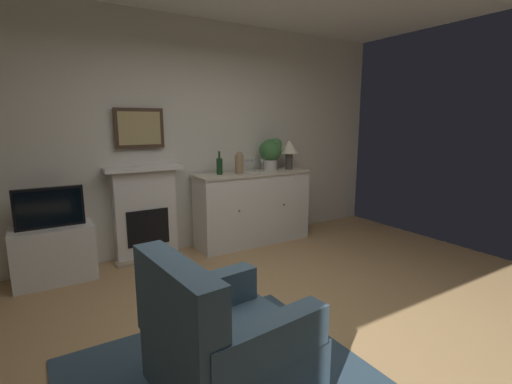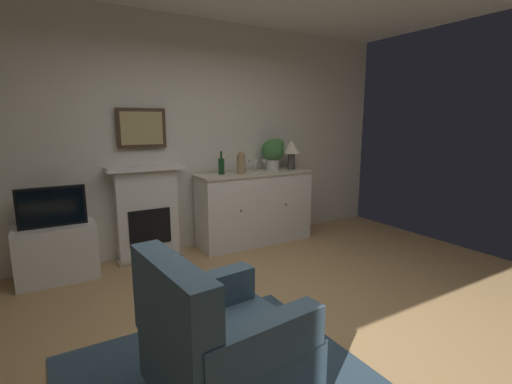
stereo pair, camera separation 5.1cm
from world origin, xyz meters
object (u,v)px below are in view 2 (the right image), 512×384
object	(u,v)px
sideboard_cabinet	(255,208)
table_lamp	(292,149)
fireplace_unit	(147,212)
wine_glass_center	(256,162)
wine_bottle	(221,166)
wine_glass_left	(250,163)
framed_picture	(142,128)
wine_glass_right	(264,162)
tv_set	(52,207)
potted_plant_small	(273,151)
tv_cabinet	(57,253)
vase_decorative	(241,163)
armchair	(219,342)

from	to	relation	value
sideboard_cabinet	table_lamp	size ratio (longest dim) A/B	3.91
fireplace_unit	wine_glass_center	size ratio (longest dim) A/B	6.67
sideboard_cabinet	table_lamp	bearing A→B (deg)	0.00
fireplace_unit	wine_bottle	size ratio (longest dim) A/B	3.79
wine_glass_left	framed_picture	bearing A→B (deg)	170.03
wine_bottle	wine_glass_right	distance (m)	0.61
framed_picture	wine_bottle	size ratio (longest dim) A/B	1.90
tv_set	potted_plant_small	distance (m)	2.69
tv_cabinet	potted_plant_small	xyz separation A→B (m)	(2.66, 0.03, 0.92)
wine_glass_left	vase_decorative	world-z (taller)	vase_decorative
fireplace_unit	sideboard_cabinet	bearing A→B (deg)	-7.39
sideboard_cabinet	wine_bottle	bearing A→B (deg)	174.60
sideboard_cabinet	potted_plant_small	world-z (taller)	potted_plant_small
fireplace_unit	framed_picture	distance (m)	0.98
fireplace_unit	tv_set	xyz separation A→B (m)	(-0.97, -0.19, 0.22)
fireplace_unit	wine_glass_center	distance (m)	1.50
tv_set	table_lamp	bearing A→B (deg)	0.16
fireplace_unit	wine_glass_right	bearing A→B (deg)	-6.82
fireplace_unit	table_lamp	size ratio (longest dim) A/B	2.75
table_lamp	wine_bottle	world-z (taller)	table_lamp
sideboard_cabinet	vase_decorative	bearing A→B (deg)	-167.73
table_lamp	wine_glass_center	size ratio (longest dim) A/B	2.42
framed_picture	wine_glass_left	xyz separation A→B (m)	(1.29, -0.23, -0.45)
armchair	framed_picture	bearing A→B (deg)	84.03
framed_picture	wine_glass_right	distance (m)	1.59
wine_glass_left	wine_bottle	bearing A→B (deg)	172.91
wine_bottle	wine_glass_left	world-z (taller)	wine_bottle
table_lamp	potted_plant_small	distance (m)	0.27
framed_picture	potted_plant_small	distance (m)	1.72
wine_glass_left	wine_glass_right	xyz separation A→B (m)	(0.22, 0.00, 0.00)
wine_glass_left	tv_cabinet	bearing A→B (deg)	179.51
fireplace_unit	armchair	world-z (taller)	fireplace_unit
wine_glass_right	table_lamp	bearing A→B (deg)	0.44
framed_picture	potted_plant_small	bearing A→B (deg)	-6.01
wine_glass_center	sideboard_cabinet	bearing A→B (deg)	-131.58
tv_cabinet	armchair	distance (m)	2.50
table_lamp	tv_set	world-z (taller)	table_lamp
sideboard_cabinet	potted_plant_small	size ratio (longest dim) A/B	3.63
fireplace_unit	wine_glass_right	distance (m)	1.61
framed_picture	wine_glass_center	bearing A→B (deg)	-7.52
wine_bottle	tv_set	xyz separation A→B (m)	(-1.88, -0.05, -0.29)
wine_bottle	sideboard_cabinet	bearing A→B (deg)	-5.40
framed_picture	vase_decorative	xyz separation A→B (m)	(1.14, -0.27, -0.43)
tv_cabinet	potted_plant_small	bearing A→B (deg)	0.65
wine_glass_left	armchair	bearing A→B (deg)	-123.29
vase_decorative	wine_glass_left	bearing A→B (deg)	16.63
vase_decorative	armchair	xyz separation A→B (m)	(-1.41, -2.33, -0.71)
wine_bottle	tv_set	size ratio (longest dim) A/B	0.47
fireplace_unit	potted_plant_small	size ratio (longest dim) A/B	2.56
wine_bottle	potted_plant_small	world-z (taller)	potted_plant_small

